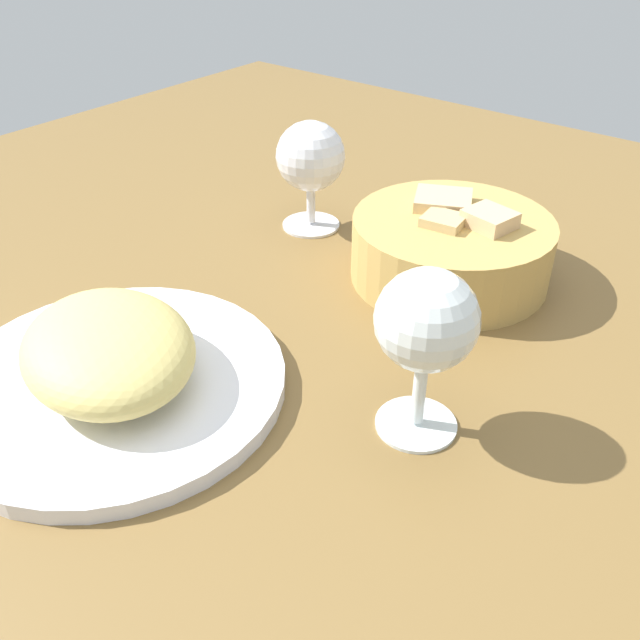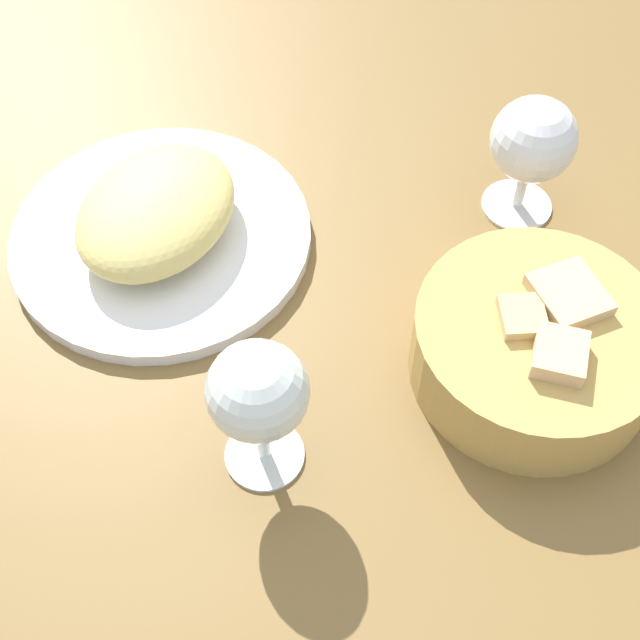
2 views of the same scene
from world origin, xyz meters
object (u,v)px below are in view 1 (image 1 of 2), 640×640
at_px(wine_glass_near, 426,327).
at_px(plate, 116,383).
at_px(bread_basket, 451,247).
at_px(wine_glass_far, 311,160).

bearing_deg(wine_glass_near, plate, -151.33).
bearing_deg(bread_basket, wine_glass_far, 179.47).
xyz_separation_m(bread_basket, wine_glass_near, (0.09, -0.21, 0.06)).
bearing_deg(wine_glass_near, bread_basket, 114.05).
bearing_deg(plate, wine_glass_near, 28.67).
distance_m(plate, bread_basket, 0.35).
relative_size(plate, bread_basket, 1.38).
height_order(bread_basket, wine_glass_far, wine_glass_far).
xyz_separation_m(bread_basket, wine_glass_far, (-0.18, 0.00, 0.05)).
distance_m(bread_basket, wine_glass_far, 0.19).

